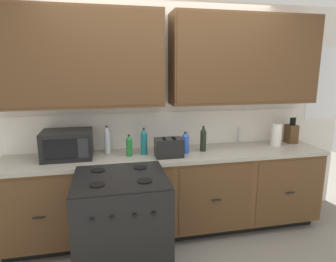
{
  "coord_description": "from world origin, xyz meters",
  "views": [
    {
      "loc": [
        -0.63,
        -2.57,
        1.79
      ],
      "look_at": [
        -0.02,
        0.27,
        1.16
      ],
      "focal_mm": 30.8,
      "sensor_mm": 36.0,
      "label": 1
    }
  ],
  "objects_px": {
    "toaster": "(169,148)",
    "bottle_green": "(129,146)",
    "knife_block": "(291,133)",
    "microwave": "(68,144)",
    "bottle_teal": "(144,142)",
    "bottle_clear": "(107,140)",
    "bottle_blue": "(185,143)",
    "stove_range": "(122,228)",
    "paper_towel_roll": "(276,134)",
    "bottle_dark": "(203,139)"
  },
  "relations": [
    {
      "from": "knife_block",
      "to": "bottle_teal",
      "type": "bearing_deg",
      "value": -176.13
    },
    {
      "from": "bottle_clear",
      "to": "bottle_blue",
      "type": "height_order",
      "value": "bottle_clear"
    },
    {
      "from": "bottle_clear",
      "to": "bottle_teal",
      "type": "bearing_deg",
      "value": -19.64
    },
    {
      "from": "bottle_teal",
      "to": "bottle_green",
      "type": "bearing_deg",
      "value": -172.06
    },
    {
      "from": "bottle_green",
      "to": "bottle_blue",
      "type": "relative_size",
      "value": 0.99
    },
    {
      "from": "bottle_green",
      "to": "microwave",
      "type": "bearing_deg",
      "value": 174.26
    },
    {
      "from": "bottle_dark",
      "to": "bottle_teal",
      "type": "bearing_deg",
      "value": 179.78
    },
    {
      "from": "bottle_dark",
      "to": "bottle_clear",
      "type": "bearing_deg",
      "value": 172.42
    },
    {
      "from": "bottle_green",
      "to": "bottle_dark",
      "type": "relative_size",
      "value": 0.81
    },
    {
      "from": "knife_block",
      "to": "toaster",
      "type": "bearing_deg",
      "value": -170.9
    },
    {
      "from": "bottle_clear",
      "to": "bottle_dark",
      "type": "relative_size",
      "value": 1.07
    },
    {
      "from": "paper_towel_roll",
      "to": "bottle_green",
      "type": "bearing_deg",
      "value": -177.76
    },
    {
      "from": "toaster",
      "to": "bottle_teal",
      "type": "bearing_deg",
      "value": 151.42
    },
    {
      "from": "toaster",
      "to": "bottle_clear",
      "type": "relative_size",
      "value": 0.95
    },
    {
      "from": "stove_range",
      "to": "bottle_clear",
      "type": "xyz_separation_m",
      "value": [
        -0.09,
        0.78,
        0.59
      ]
    },
    {
      "from": "stove_range",
      "to": "microwave",
      "type": "bearing_deg",
      "value": 125.11
    },
    {
      "from": "bottle_dark",
      "to": "knife_block",
      "type": "bearing_deg",
      "value": 6.13
    },
    {
      "from": "toaster",
      "to": "knife_block",
      "type": "height_order",
      "value": "knife_block"
    },
    {
      "from": "bottle_clear",
      "to": "bottle_dark",
      "type": "height_order",
      "value": "bottle_clear"
    },
    {
      "from": "knife_block",
      "to": "bottle_teal",
      "type": "xyz_separation_m",
      "value": [
        -1.81,
        -0.12,
        0.02
      ]
    },
    {
      "from": "bottle_green",
      "to": "bottle_teal",
      "type": "bearing_deg",
      "value": 7.94
    },
    {
      "from": "paper_towel_roll",
      "to": "microwave",
      "type": "bearing_deg",
      "value": -179.85
    },
    {
      "from": "bottle_teal",
      "to": "paper_towel_roll",
      "type": "bearing_deg",
      "value": 1.67
    },
    {
      "from": "paper_towel_roll",
      "to": "bottle_blue",
      "type": "xyz_separation_m",
      "value": [
        -1.12,
        -0.08,
        -0.02
      ]
    },
    {
      "from": "microwave",
      "to": "bottle_dark",
      "type": "relative_size",
      "value": 1.73
    },
    {
      "from": "bottle_clear",
      "to": "bottle_green",
      "type": "xyz_separation_m",
      "value": [
        0.22,
        -0.16,
        -0.03
      ]
    },
    {
      "from": "paper_towel_roll",
      "to": "bottle_teal",
      "type": "bearing_deg",
      "value": -178.33
    },
    {
      "from": "bottle_green",
      "to": "bottle_blue",
      "type": "xyz_separation_m",
      "value": [
        0.59,
        -0.01,
        0.0
      ]
    },
    {
      "from": "stove_range",
      "to": "paper_towel_roll",
      "type": "xyz_separation_m",
      "value": [
        1.84,
        0.69,
        0.57
      ]
    },
    {
      "from": "bottle_dark",
      "to": "stove_range",
      "type": "bearing_deg",
      "value": -145.23
    },
    {
      "from": "paper_towel_roll",
      "to": "bottle_teal",
      "type": "relative_size",
      "value": 0.92
    },
    {
      "from": "toaster",
      "to": "bottle_green",
      "type": "distance_m",
      "value": 0.41
    },
    {
      "from": "stove_range",
      "to": "bottle_blue",
      "type": "bearing_deg",
      "value": 40.52
    },
    {
      "from": "stove_range",
      "to": "toaster",
      "type": "bearing_deg",
      "value": 44.94
    },
    {
      "from": "bottle_clear",
      "to": "bottle_blue",
      "type": "distance_m",
      "value": 0.83
    },
    {
      "from": "microwave",
      "to": "toaster",
      "type": "xyz_separation_m",
      "value": [
        1.0,
        -0.17,
        -0.04
      ]
    },
    {
      "from": "bottle_teal",
      "to": "bottle_blue",
      "type": "xyz_separation_m",
      "value": [
        0.44,
        -0.03,
        -0.03
      ]
    },
    {
      "from": "microwave",
      "to": "bottle_dark",
      "type": "bearing_deg",
      "value": -1.7
    },
    {
      "from": "knife_block",
      "to": "bottle_green",
      "type": "relative_size",
      "value": 1.38
    },
    {
      "from": "bottle_teal",
      "to": "bottle_dark",
      "type": "xyz_separation_m",
      "value": [
        0.65,
        -0.0,
        -0.0
      ]
    },
    {
      "from": "stove_range",
      "to": "bottle_green",
      "type": "xyz_separation_m",
      "value": [
        0.13,
        0.62,
        0.55
      ]
    },
    {
      "from": "bottle_blue",
      "to": "stove_range",
      "type": "bearing_deg",
      "value": -139.48
    },
    {
      "from": "microwave",
      "to": "knife_block",
      "type": "height_order",
      "value": "knife_block"
    },
    {
      "from": "toaster",
      "to": "bottle_dark",
      "type": "distance_m",
      "value": 0.43
    },
    {
      "from": "knife_block",
      "to": "paper_towel_roll",
      "type": "bearing_deg",
      "value": -162.83
    },
    {
      "from": "microwave",
      "to": "bottle_green",
      "type": "bearing_deg",
      "value": -5.74
    },
    {
      "from": "bottle_teal",
      "to": "microwave",
      "type": "bearing_deg",
      "value": 177.05
    },
    {
      "from": "bottle_clear",
      "to": "bottle_teal",
      "type": "distance_m",
      "value": 0.4
    },
    {
      "from": "microwave",
      "to": "bottle_teal",
      "type": "bearing_deg",
      "value": -2.95
    },
    {
      "from": "paper_towel_roll",
      "to": "bottle_green",
      "type": "xyz_separation_m",
      "value": [
        -1.72,
        -0.07,
        -0.02
      ]
    }
  ]
}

